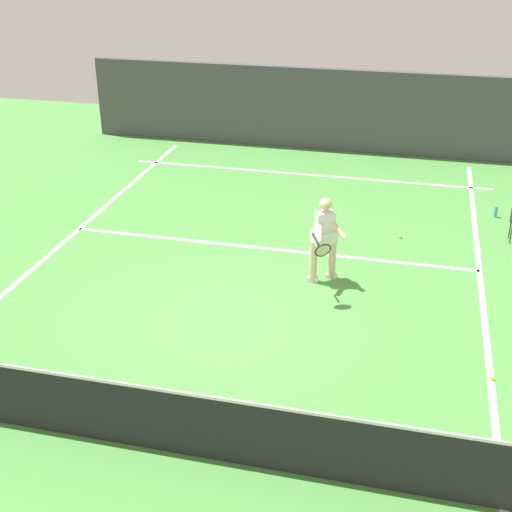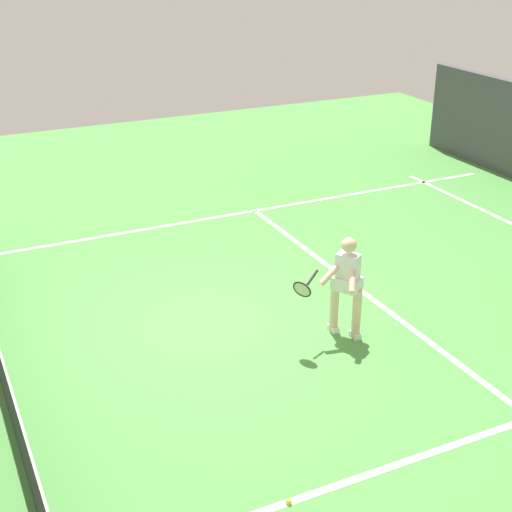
{
  "view_description": "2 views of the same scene",
  "coord_description": "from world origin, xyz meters",
  "views": [
    {
      "loc": [
        -2.64,
        9.0,
        5.81
      ],
      "look_at": [
        -0.32,
        -0.57,
        0.93
      ],
      "focal_mm": 48.46,
      "sensor_mm": 36.0,
      "label": 1
    },
    {
      "loc": [
        -9.24,
        3.49,
        5.57
      ],
      "look_at": [
        -0.4,
        -0.71,
        1.14
      ],
      "focal_mm": 51.86,
      "sensor_mm": 36.0,
      "label": 2
    }
  ],
  "objects": [
    {
      "name": "tennis_player",
      "position": [
        -1.24,
        -1.73,
        0.85
      ],
      "size": [
        0.68,
        1.14,
        1.55
      ],
      "color": "beige",
      "rests_on": "ground"
    },
    {
      "name": "service_line_marking",
      "position": [
        0.0,
        -2.76,
        0.0
      ],
      "size": [
        7.94,
        0.1,
        0.01
      ],
      "primitive_type": "cube",
      "color": "white",
      "rests_on": "ground"
    },
    {
      "name": "ground_plane",
      "position": [
        0.0,
        0.0,
        0.0
      ],
      "size": [
        25.08,
        25.08,
        0.0
      ],
      "primitive_type": "plane",
      "color": "#4C9342"
    },
    {
      "name": "sideline_right_marking",
      "position": [
        3.97,
        0.0,
        0.0
      ],
      "size": [
        0.1,
        17.29,
        0.01
      ],
      "primitive_type": "cube",
      "color": "white",
      "rests_on": "ground"
    },
    {
      "name": "tennis_ball_near",
      "position": [
        -3.98,
        0.61,
        0.03
      ],
      "size": [
        0.07,
        0.07,
        0.07
      ],
      "primitive_type": "sphere",
      "color": "#D1E533",
      "rests_on": "ground"
    },
    {
      "name": "sideline_left_marking",
      "position": [
        -3.97,
        0.0,
        0.0
      ],
      "size": [
        0.1,
        17.29,
        0.01
      ],
      "primitive_type": "cube",
      "color": "white",
      "rests_on": "ground"
    }
  ]
}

